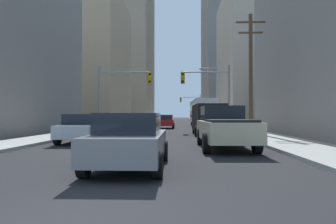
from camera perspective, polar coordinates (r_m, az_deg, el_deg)
sidewalk_left at (r=54.08m, az=-6.29°, el=-2.11°), size 2.54×160.00×0.15m
sidewalk_right at (r=53.71m, az=7.78°, el=-2.12°), size 2.54×160.00×0.15m
city_bus at (r=38.98m, az=6.58°, el=0.05°), size 2.84×11.57×3.40m
pickup_truck_beige at (r=13.42m, az=10.75°, el=-2.89°), size 2.20×5.46×1.90m
cargo_van_black at (r=22.27m, az=7.69°, el=-1.09°), size 2.20×5.29×2.26m
sedan_grey at (r=8.29m, az=-7.28°, el=-5.42°), size 1.95×4.21×1.52m
sedan_silver at (r=16.50m, az=-15.93°, el=-3.02°), size 1.95×4.23×1.52m
sedan_red at (r=33.48m, az=-0.44°, el=-1.83°), size 1.95×4.21×1.52m
traffic_signal_near_left at (r=27.61m, az=-8.73°, el=4.84°), size 4.95×0.44×6.00m
traffic_signal_near_right at (r=27.22m, az=7.62°, el=4.87°), size 4.46×0.44×6.00m
traffic_signal_far_right at (r=65.27m, az=4.49°, el=1.65°), size 4.56×0.44×6.00m
utility_pole_right at (r=23.50m, az=15.60°, el=7.63°), size 2.20×0.28×9.13m
street_lamp_right at (r=37.03m, az=8.79°, el=4.12°), size 2.35×0.32×7.50m
building_left_mid_office at (r=57.72m, az=-16.61°, el=9.32°), size 15.93×18.99×22.85m
building_left_far_tower at (r=102.50m, az=-7.55°, el=15.68°), size 14.57×29.28×60.54m
building_right_mid_block at (r=55.22m, az=18.75°, el=9.59°), size 15.70×18.99×22.49m
building_right_far_highrise at (r=100.88m, az=13.15°, el=15.38°), size 21.13×27.78×58.58m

